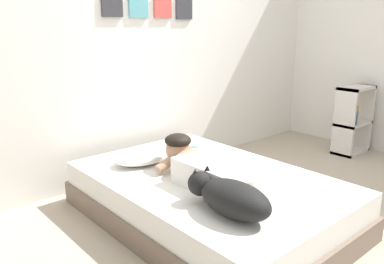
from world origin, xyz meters
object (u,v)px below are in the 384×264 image
at_px(dog, 230,197).
at_px(bookshelf, 353,120).
at_px(cell_phone, 248,176).
at_px(bed, 208,198).
at_px(pillow, 145,155).
at_px(coffee_cup, 193,152).
at_px(person_lying, 211,168).

xyz_separation_m(dog, bookshelf, (2.61, 0.60, -0.06)).
bearing_deg(cell_phone, bed, 138.50).
height_order(bed, dog, dog).
height_order(bed, bookshelf, bookshelf).
xyz_separation_m(pillow, dog, (-0.14, -1.05, 0.05)).
height_order(bed, coffee_cup, coffee_cup).
height_order(coffee_cup, cell_phone, coffee_cup).
height_order(pillow, coffee_cup, pillow).
relative_size(bed, coffee_cup, 15.74).
bearing_deg(pillow, coffee_cup, -18.84).
xyz_separation_m(person_lying, cell_phone, (0.27, -0.09, -0.10)).
bearing_deg(bed, pillow, 107.30).
distance_m(dog, cell_phone, 0.61).
bearing_deg(dog, pillow, 82.43).
height_order(person_lying, dog, person_lying).
bearing_deg(bed, bookshelf, 2.44).
xyz_separation_m(pillow, cell_phone, (0.38, -0.73, -0.05)).
distance_m(bed, coffee_cup, 0.51).
distance_m(pillow, coffee_cup, 0.41).
relative_size(dog, cell_phone, 4.11).
height_order(pillow, dog, dog).
xyz_separation_m(bed, coffee_cup, (0.22, 0.41, 0.21)).
height_order(bed, person_lying, person_lying).
height_order(person_lying, bookshelf, bookshelf).
bearing_deg(bed, person_lying, -124.24).
bearing_deg(dog, cell_phone, 31.27).
relative_size(dog, coffee_cup, 4.60).
bearing_deg(coffee_cup, dog, -119.90).
relative_size(bed, bookshelf, 2.62).
relative_size(person_lying, bookshelf, 1.23).
relative_size(coffee_cup, cell_phone, 0.89).
bearing_deg(person_lying, coffee_cup, 61.08).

